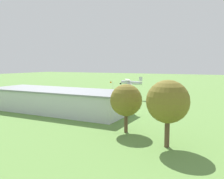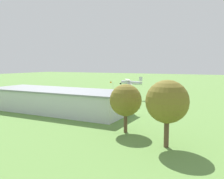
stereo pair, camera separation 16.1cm
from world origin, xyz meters
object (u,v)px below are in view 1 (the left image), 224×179
hangar (57,100)px  person_watching_takeoff (35,98)px  car_silver (1,95)px  person_at_fence_line (132,104)px  biplane (131,82)px  car_green (19,96)px  car_black (35,96)px  windsock (111,83)px  tree_by_windsock (168,102)px  person_walking_on_apron (116,100)px  tree_behind_hangar_left (126,100)px  person_by_parked_cars (138,105)px  person_near_hangar_door (150,102)px

hangar → person_watching_takeoff: bearing=-32.7°
car_silver → person_at_fence_line: car_silver is taller
biplane → car_green: biplane is taller
hangar → car_green: 28.91m
car_black → biplane: bearing=-157.5°
biplane → car_silver: size_ratio=1.77×
hangar → windsock: bearing=-92.6°
biplane → tree_by_windsock: bearing=117.5°
person_at_fence_line → hangar: bearing=41.2°
car_black → windsock: (-21.72, -14.36, 4.04)m
person_watching_takeoff → person_walking_on_apron: bearing=-165.1°
tree_behind_hangar_left → windsock: tree_behind_hangar_left is taller
person_at_fence_line → person_watching_takeoff: bearing=2.3°
person_by_parked_cars → windsock: (15.55, -15.77, 4.09)m
car_green → tree_behind_hangar_left: size_ratio=0.55×
person_by_parked_cars → tree_behind_hangar_left: size_ratio=0.20×
car_silver → tree_behind_hangar_left: bearing=159.2°
tree_by_windsock → tree_behind_hangar_left: size_ratio=1.15×
car_green → person_by_parked_cars: car_green is taller
car_silver → person_walking_on_apron: size_ratio=2.60×
person_at_fence_line → windsock: 21.00m
car_green → windsock: bearing=-149.6°
windsock → tree_by_windsock: bearing=124.4°
person_at_fence_line → tree_behind_hangar_left: 24.48m
car_black → person_near_hangar_door: bearing=-173.6°
car_black → windsock: windsock is taller
car_black → car_green: 5.84m
tree_by_windsock → windsock: tree_by_windsock is taller
person_walking_on_apron → person_by_parked_cars: bearing=148.3°
person_walking_on_apron → person_near_hangar_door: person_walking_on_apron is taller
hangar → biplane: (-9.28, -26.44, 2.84)m
biplane → tree_by_windsock: size_ratio=0.82×
person_by_parked_cars → person_at_fence_line: bearing=-7.0°
person_at_fence_line → person_by_parked_cars: 2.03m
person_walking_on_apron → windsock: bearing=-58.1°
person_watching_takeoff → person_near_hangar_door: bearing=-169.4°
biplane → person_walking_on_apron: bearing=77.5°
car_silver → windsock: (-34.83, -17.01, 4.09)m
car_silver → tree_behind_hangar_left: tree_behind_hangar_left is taller
biplane → person_near_hangar_door: bearing=138.7°
tree_behind_hangar_left → person_walking_on_apron: bearing=-62.2°
car_black → windsock: 26.34m
car_green → person_at_fence_line: car_green is taller
person_by_parked_cars → person_walking_on_apron: size_ratio=0.97×
person_watching_takeoff → person_near_hangar_door: size_ratio=0.98×
biplane → windsock: biplane is taller
biplane → person_by_parked_cars: (-7.55, 13.73, -4.75)m
person_watching_takeoff → person_at_fence_line: (-32.96, -1.32, -0.05)m
person_walking_on_apron → car_silver: bearing=9.7°
biplane → windsock: (8.00, -2.03, -0.66)m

